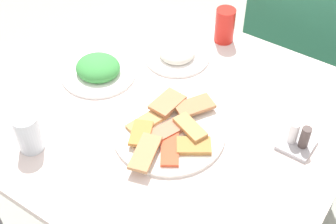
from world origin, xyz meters
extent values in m
cube|color=silver|center=(0.00, 0.00, 0.72)|extent=(1.04, 0.95, 0.02)
cylinder|color=#544A53|center=(-0.46, 0.41, 0.35)|extent=(0.04, 0.04, 0.71)
cylinder|color=#544A53|center=(0.46, 0.41, 0.35)|extent=(0.04, 0.04, 0.71)
cube|color=#2B7556|center=(0.12, 0.84, 0.42)|extent=(0.47, 0.47, 0.06)
cube|color=#2B7556|center=(0.14, 0.65, 0.68)|extent=(0.40, 0.10, 0.46)
cylinder|color=#353137|center=(-0.09, 1.01, 0.20)|extent=(0.03, 0.03, 0.39)
cylinder|color=#353137|center=(0.33, 0.67, 0.20)|extent=(0.03, 0.03, 0.39)
cylinder|color=#353137|center=(-0.05, 0.63, 0.20)|extent=(0.03, 0.03, 0.39)
cylinder|color=white|center=(0.06, -0.07, 0.74)|extent=(0.32, 0.32, 0.01)
cube|color=tan|center=(0.06, -0.19, 0.76)|extent=(0.09, 0.14, 0.01)
cube|color=tan|center=(0.11, -0.05, 0.76)|extent=(0.11, 0.08, 0.01)
cube|color=tan|center=(-0.01, -0.08, 0.75)|extent=(0.08, 0.13, 0.01)
cube|color=#C67656|center=(0.05, -0.09, 0.75)|extent=(0.08, 0.11, 0.01)
cube|color=#C47F39|center=(0.01, -0.14, 0.76)|extent=(0.09, 0.11, 0.01)
cube|color=#B4784D|center=(0.07, 0.03, 0.76)|extent=(0.11, 0.13, 0.01)
cube|color=#BD7D52|center=(0.00, 0.00, 0.76)|extent=(0.07, 0.11, 0.01)
cube|color=#B47E3E|center=(0.15, -0.09, 0.75)|extent=(0.11, 0.10, 0.01)
cube|color=#D9502F|center=(0.10, -0.13, 0.75)|extent=(0.11, 0.13, 0.01)
cylinder|color=white|center=(-0.11, 0.23, 0.74)|extent=(0.22, 0.22, 0.01)
ellipsoid|color=white|center=(-0.11, 0.23, 0.75)|extent=(0.17, 0.17, 0.05)
cylinder|color=white|center=(-0.27, 0.01, 0.74)|extent=(0.24, 0.24, 0.01)
ellipsoid|color=green|center=(-0.27, 0.01, 0.76)|extent=(0.16, 0.15, 0.06)
cylinder|color=red|center=(-0.03, 0.40, 0.79)|extent=(0.07, 0.07, 0.12)
cylinder|color=silver|center=(-0.23, -0.32, 0.79)|extent=(0.07, 0.07, 0.11)
cube|color=#B2B2B7|center=(0.37, 0.08, 0.74)|extent=(0.09, 0.09, 0.01)
cylinder|color=white|center=(0.36, 0.08, 0.78)|extent=(0.03, 0.03, 0.07)
cylinder|color=#4E423F|center=(0.39, 0.08, 0.78)|extent=(0.03, 0.03, 0.07)
camera|label=1|loc=(0.55, -0.81, 1.71)|focal=50.15mm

